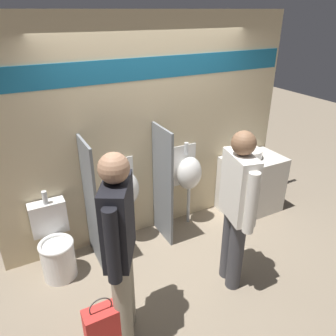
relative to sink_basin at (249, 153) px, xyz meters
name	(u,v)px	position (x,y,z in m)	size (l,w,h in m)	color
ground_plane	(174,249)	(-1.37, -0.34, -0.89)	(16.00, 16.00, 0.00)	gray
display_wall	(151,131)	(-1.37, 0.26, 0.47)	(3.78, 0.07, 2.70)	beige
sink_counter	(251,184)	(0.05, -0.06, -0.48)	(0.84, 0.57, 0.83)	silver
sink_basin	(249,153)	(0.00, 0.00, 0.00)	(0.35, 0.35, 0.26)	white
cell_phone	(246,165)	(-0.20, -0.17, -0.06)	(0.07, 0.14, 0.01)	#B7B7BC
divider_near_counter	(91,204)	(-2.26, -0.02, -0.14)	(0.03, 0.50, 1.49)	slate
divider_mid	(163,185)	(-1.37, -0.02, -0.14)	(0.03, 0.50, 1.49)	slate
urinal_near_counter	(125,189)	(-1.82, 0.10, -0.13)	(0.34, 0.28, 1.16)	silver
urinal_far	(189,173)	(-0.92, 0.10, -0.13)	(0.34, 0.28, 1.16)	silver
toilet	(56,247)	(-2.71, -0.06, -0.55)	(0.39, 0.54, 0.96)	white
person_in_vest	(237,206)	(-1.09, -1.07, 0.07)	(0.29, 0.59, 1.73)	#3D3D42
person_with_lanyard	(120,244)	(-2.32, -1.12, 0.10)	(0.40, 0.56, 1.79)	gray
shopping_bag	(103,327)	(-2.54, -1.17, -0.68)	(0.32, 0.17, 0.55)	red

